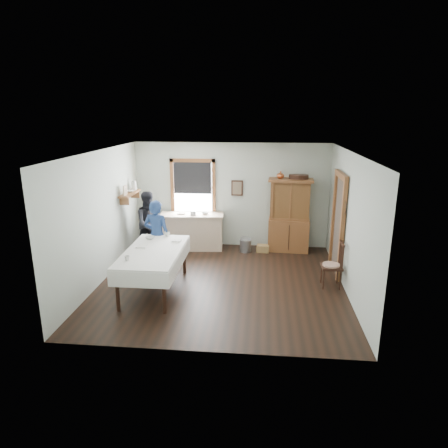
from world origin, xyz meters
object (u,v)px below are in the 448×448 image
object	(u,v)px
dining_table	(154,270)
wicker_basket	(263,248)
china_hutch	(289,216)
woman_blue	(157,238)
pail	(246,245)
spindle_chair	(332,264)
work_counter	(192,231)
figure_dark	(150,226)

from	to	relation	value
dining_table	wicker_basket	distance (m)	3.29
china_hutch	woman_blue	distance (m)	3.40
wicker_basket	woman_blue	distance (m)	2.83
pail	woman_blue	world-z (taller)	woman_blue
china_hutch	dining_table	xyz separation A→B (m)	(-2.78, -2.66, -0.51)
spindle_chair	pail	world-z (taller)	spindle_chair
woman_blue	work_counter	bearing A→B (deg)	-98.19
china_hutch	dining_table	bearing A→B (deg)	-132.68
pail	wicker_basket	bearing A→B (deg)	1.92
spindle_chair	woman_blue	world-z (taller)	woman_blue
dining_table	work_counter	bearing A→B (deg)	83.28
dining_table	woman_blue	size ratio (longest dim) A/B	1.40
figure_dark	dining_table	bearing A→B (deg)	-106.79
wicker_basket	woman_blue	size ratio (longest dim) A/B	0.21
spindle_chair	woman_blue	size ratio (longest dim) A/B	0.64
work_counter	spindle_chair	size ratio (longest dim) A/B	1.69
work_counter	figure_dark	xyz separation A→B (m)	(-0.95, -0.51, 0.27)
china_hutch	pail	distance (m)	1.34
work_counter	pail	world-z (taller)	work_counter
work_counter	woman_blue	xyz separation A→B (m)	(-0.50, -1.55, 0.29)
work_counter	pail	distance (m)	1.43
china_hutch	work_counter	bearing A→B (deg)	-174.64
dining_table	wicker_basket	bearing A→B (deg)	49.28
china_hutch	woman_blue	world-z (taller)	china_hutch
pail	work_counter	bearing A→B (deg)	175.38
spindle_chair	work_counter	bearing A→B (deg)	145.74
work_counter	woman_blue	world-z (taller)	woman_blue
work_counter	wicker_basket	bearing A→B (deg)	-7.65
china_hutch	wicker_basket	size ratio (longest dim) A/B	6.03
woman_blue	pail	bearing A→B (deg)	-132.98
spindle_chair	pail	size ratio (longest dim) A/B	2.97
pail	wicker_basket	xyz separation A→B (m)	(0.44, 0.01, -0.07)
china_hutch	woman_blue	xyz separation A→B (m)	(-2.97, -1.63, -0.18)
china_hutch	figure_dark	distance (m)	3.48
work_counter	wicker_basket	world-z (taller)	work_counter
work_counter	wicker_basket	distance (m)	1.87
work_counter	spindle_chair	bearing A→B (deg)	-37.26
spindle_chair	wicker_basket	distance (m)	2.43
china_hutch	dining_table	world-z (taller)	china_hutch
work_counter	dining_table	xyz separation A→B (m)	(-0.30, -2.58, -0.04)
dining_table	woman_blue	xyz separation A→B (m)	(-0.20, 1.03, 0.33)
work_counter	dining_table	distance (m)	2.60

